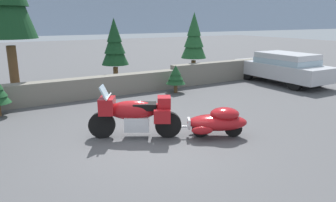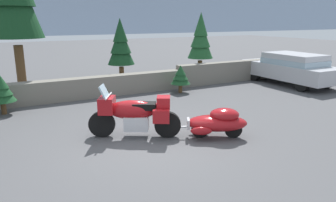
{
  "view_description": "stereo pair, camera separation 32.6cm",
  "coord_description": "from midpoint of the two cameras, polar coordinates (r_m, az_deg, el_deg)",
  "views": [
    {
      "loc": [
        -3.25,
        -6.4,
        2.88
      ],
      "look_at": [
        0.83,
        0.42,
        0.85
      ],
      "focal_mm": 34.23,
      "sensor_mm": 36.0,
      "label": 1
    },
    {
      "loc": [
        -2.97,
        -6.56,
        2.88
      ],
      "look_at": [
        0.83,
        0.42,
        0.85
      ],
      "focal_mm": 34.23,
      "sensor_mm": 36.0,
      "label": 2
    }
  ],
  "objects": [
    {
      "name": "ground_plane",
      "position": [
        7.74,
        -2.77,
        -7.52
      ],
      "size": [
        80.0,
        80.0,
        0.0
      ],
      "primitive_type": "plane",
      "color": "#4C4C4F"
    },
    {
      "name": "stone_guard_wall",
      "position": [
        12.28,
        -15.39,
        2.35
      ],
      "size": [
        24.0,
        0.57,
        0.95
      ],
      "color": "slate",
      "rests_on": "ground"
    },
    {
      "name": "touring_motorcycle",
      "position": [
        7.97,
        -4.89,
        -2.19
      ],
      "size": [
        2.08,
        1.41,
        1.33
      ],
      "color": "black",
      "rests_on": "ground"
    },
    {
      "name": "car_shaped_trailer",
      "position": [
        8.09,
        9.92,
        -3.67
      ],
      "size": [
        2.09,
        1.4,
        0.76
      ],
      "color": "black",
      "rests_on": "ground"
    },
    {
      "name": "sedan_at_right_edge",
      "position": [
        15.63,
        21.6,
        5.58
      ],
      "size": [
        1.89,
        4.53,
        1.41
      ],
      "color": "black",
      "rests_on": "ground"
    },
    {
      "name": "pine_tree_secondary",
      "position": [
        14.19,
        -7.79,
        10.04
      ],
      "size": [
        1.17,
        1.17,
        2.96
      ],
      "color": "brown",
      "rests_on": "ground"
    },
    {
      "name": "pine_tree_far_right",
      "position": [
        15.74,
        6.43,
        11.1
      ],
      "size": [
        1.23,
        1.23,
        3.22
      ],
      "color": "brown",
      "rests_on": "ground"
    },
    {
      "name": "pine_sapling_near",
      "position": [
        11.02,
        -26.82,
        1.83
      ],
      "size": [
        0.82,
        0.82,
        1.26
      ],
      "color": "brown",
      "rests_on": "ground"
    },
    {
      "name": "pine_sapling_farther",
      "position": [
        12.86,
        2.97,
        4.52
      ],
      "size": [
        0.79,
        0.79,
        1.11
      ],
      "color": "brown",
      "rests_on": "ground"
    }
  ]
}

